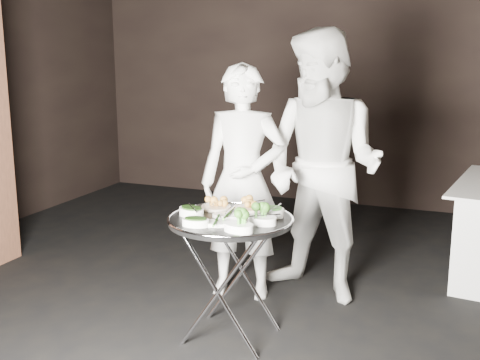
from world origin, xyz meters
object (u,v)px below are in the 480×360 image
at_px(serving_tray, 231,220).
at_px(waiter_left, 243,182).
at_px(tray_stand, 231,273).
at_px(waiter_right, 323,167).

xyz_separation_m(serving_tray, waiter_left, (-0.18, 0.66, 0.07)).
height_order(serving_tray, waiter_left, waiter_left).
bearing_deg(waiter_left, serving_tray, -84.54).
bearing_deg(waiter_left, tray_stand, -84.54).
bearing_deg(serving_tray, waiter_right, 67.54).
bearing_deg(waiter_right, serving_tray, -94.37).
height_order(tray_stand, waiter_left, waiter_left).
bearing_deg(waiter_left, waiter_right, 7.27).
distance_m(serving_tray, waiter_right, 0.91).
distance_m(tray_stand, serving_tray, 0.33).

